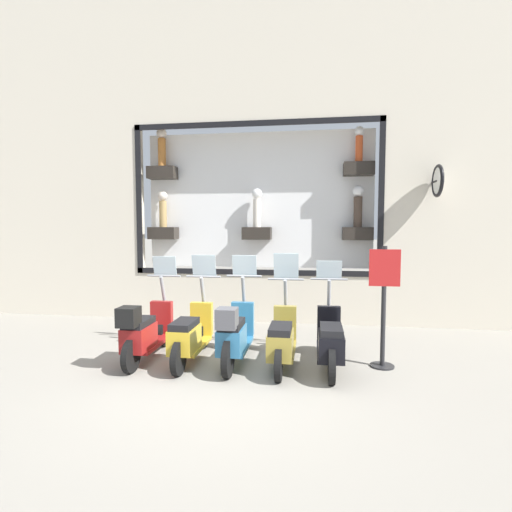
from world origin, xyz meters
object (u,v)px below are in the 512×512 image
object	(u,v)px
scooter_black_0	(330,341)
scooter_red_4	(145,332)
scooter_teal_2	(235,334)
scooter_olive_1	(282,340)
shop_sign_post	(384,302)
scooter_yellow_3	(190,335)

from	to	relation	value
scooter_black_0	scooter_red_4	size ratio (longest dim) A/B	1.00
scooter_teal_2	scooter_black_0	bearing A→B (deg)	-87.94
scooter_olive_1	scooter_red_4	world-z (taller)	scooter_olive_1
scooter_black_0	shop_sign_post	distance (m)	1.00
scooter_olive_1	scooter_red_4	bearing A→B (deg)	91.62
scooter_yellow_3	scooter_red_4	bearing A→B (deg)	94.98
scooter_black_0	scooter_red_4	world-z (taller)	scooter_red_4
scooter_olive_1	scooter_yellow_3	xyz separation A→B (m)	(0.00, 1.43, 0.01)
scooter_teal_2	scooter_yellow_3	size ratio (longest dim) A/B	1.01
scooter_black_0	scooter_yellow_3	size ratio (longest dim) A/B	1.00
scooter_red_4	shop_sign_post	xyz separation A→B (m)	(0.28, -3.66, 0.53)
scooter_olive_1	shop_sign_post	distance (m)	1.63
scooter_olive_1	shop_sign_post	xyz separation A→B (m)	(0.22, -1.51, 0.58)
scooter_olive_1	scooter_yellow_3	size ratio (longest dim) A/B	1.00
scooter_yellow_3	shop_sign_post	world-z (taller)	shop_sign_post
scooter_yellow_3	scooter_red_4	size ratio (longest dim) A/B	1.00
scooter_yellow_3	scooter_red_4	xyz separation A→B (m)	(-0.06, 0.72, 0.04)
scooter_yellow_3	shop_sign_post	xyz separation A→B (m)	(0.22, -2.94, 0.57)
scooter_teal_2	scooter_red_4	world-z (taller)	scooter_teal_2
scooter_black_0	scooter_teal_2	xyz separation A→B (m)	(-0.05, 1.43, 0.06)
scooter_olive_1	shop_sign_post	size ratio (longest dim) A/B	0.98
scooter_black_0	scooter_olive_1	xyz separation A→B (m)	(0.00, 0.72, -0.00)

